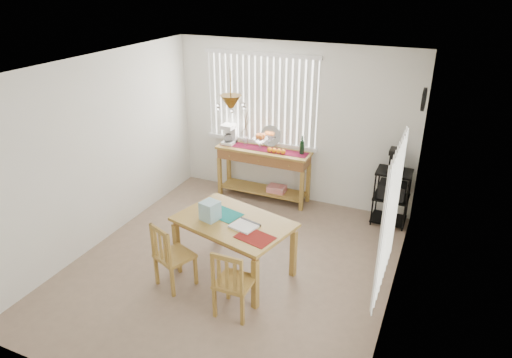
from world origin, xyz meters
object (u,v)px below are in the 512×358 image
at_px(chair_left, 172,256).
at_px(sideboard, 264,162).
at_px(cart_items, 396,161).
at_px(dining_table, 234,227).
at_px(wire_cart, 392,192).
at_px(chair_right, 233,283).

bearing_deg(chair_left, sideboard, 88.25).
height_order(cart_items, dining_table, cart_items).
xyz_separation_m(wire_cart, chair_left, (-2.18, -2.66, -0.10)).
distance_m(wire_cart, chair_right, 3.10).
bearing_deg(dining_table, chair_right, -64.69).
height_order(wire_cart, chair_right, wire_cart).
height_order(dining_table, chair_right, chair_right).
height_order(sideboard, chair_right, sideboard).
height_order(wire_cart, chair_left, wire_cart).
bearing_deg(cart_items, chair_left, -129.26).
distance_m(sideboard, chair_right, 2.95).
bearing_deg(wire_cart, chair_right, -114.33).
bearing_deg(cart_items, sideboard, -179.96).
relative_size(sideboard, dining_table, 1.00).
bearing_deg(sideboard, dining_table, -77.17).
bearing_deg(dining_table, cart_items, 52.40).
bearing_deg(chair_left, chair_right, -10.30).
height_order(chair_left, chair_right, chair_left).
distance_m(dining_table, chair_right, 0.84).
distance_m(wire_cart, dining_table, 2.65).
relative_size(sideboard, chair_right, 1.84).
distance_m(sideboard, dining_table, 2.15).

